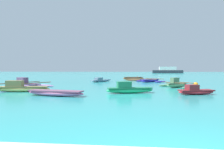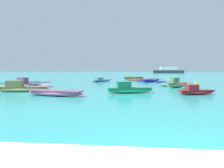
% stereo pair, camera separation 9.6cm
% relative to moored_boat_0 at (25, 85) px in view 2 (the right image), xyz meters
% --- Properties ---
extents(moored_boat_0, '(4.18, 5.15, 0.97)m').
position_rel_moored_boat_0_xyz_m(moored_boat_0, '(0.00, 0.00, 0.00)').
color(moored_boat_0, '#9D68A7').
rests_on(moored_boat_0, ground_plane).
extents(moored_boat_1, '(2.73, 3.34, 0.59)m').
position_rel_moored_boat_0_xyz_m(moored_boat_1, '(5.35, 9.77, -0.11)').
color(moored_boat_1, '#90BFE5').
rests_on(moored_boat_1, ground_plane).
extents(moored_boat_2, '(3.23, 3.37, 0.55)m').
position_rel_moored_boat_0_xyz_m(moored_boat_2, '(9.85, 13.90, -0.06)').
color(moored_boat_2, '#AD643E').
rests_on(moored_boat_2, ground_plane).
extents(moored_boat_3, '(4.15, 4.08, 0.43)m').
position_rel_moored_boat_0_xyz_m(moored_boat_3, '(12.12, 10.13, -0.12)').
color(moored_boat_3, '#4733D6').
rests_on(moored_boat_3, ground_plane).
extents(moored_boat_4, '(3.55, 1.66, 0.83)m').
position_rel_moored_boat_0_xyz_m(moored_boat_4, '(9.30, -2.72, -0.02)').
color(moored_boat_4, '#23C076').
rests_on(moored_boat_4, ground_plane).
extents(moored_boat_5, '(2.65, 1.36, 0.67)m').
position_rel_moored_boat_0_xyz_m(moored_boat_5, '(13.84, -3.05, -0.08)').
color(moored_boat_5, red).
rests_on(moored_boat_5, ground_plane).
extents(moored_boat_6, '(4.03, 1.52, 0.36)m').
position_rel_moored_boat_0_xyz_m(moored_boat_6, '(4.61, -4.65, -0.11)').
color(moored_boat_6, '#CF6DA0').
rests_on(moored_boat_6, ground_plane).
extents(moored_boat_7, '(4.23, 1.43, 0.86)m').
position_rel_moored_boat_0_xyz_m(moored_boat_7, '(1.08, -2.62, -0.01)').
color(moored_boat_7, '#E1C068').
rests_on(moored_boat_7, ground_plane).
extents(moored_boat_8, '(3.28, 3.59, 0.93)m').
position_rel_moored_boat_0_xyz_m(moored_boat_8, '(13.74, 2.11, -0.02)').
color(moored_boat_8, '#7BB37B').
rests_on(moored_boat_8, ground_plane).
extents(mooring_buoy_0, '(0.47, 0.47, 0.47)m').
position_rel_moored_boat_0_xyz_m(mooring_buoy_0, '(15.64, 2.70, -0.08)').
color(mooring_buoy_0, orange).
rests_on(mooring_buoy_0, ground_plane).
extents(distant_ferry, '(12.17, 2.68, 2.68)m').
position_rel_moored_boat_0_xyz_m(distant_ferry, '(24.55, 67.18, 0.77)').
color(distant_ferry, '#2D333D').
rests_on(distant_ferry, ground_plane).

